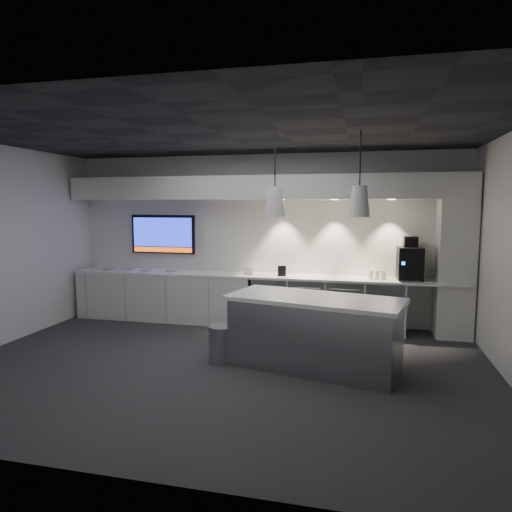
% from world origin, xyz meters
% --- Properties ---
extents(floor, '(7.00, 7.00, 0.00)m').
position_xyz_m(floor, '(0.00, 0.00, 0.00)').
color(floor, '#2D2D2F').
rests_on(floor, ground).
extents(ceiling, '(7.00, 7.00, 0.00)m').
position_xyz_m(ceiling, '(0.00, 0.00, 3.00)').
color(ceiling, black).
rests_on(ceiling, wall_back).
extents(wall_back, '(7.00, 0.00, 7.00)m').
position_xyz_m(wall_back, '(0.00, 2.50, 1.50)').
color(wall_back, white).
rests_on(wall_back, floor).
extents(wall_front, '(7.00, 0.00, 7.00)m').
position_xyz_m(wall_front, '(0.00, -2.50, 1.50)').
color(wall_front, white).
rests_on(wall_front, floor).
extents(back_counter, '(6.80, 0.65, 0.04)m').
position_xyz_m(back_counter, '(0.00, 2.17, 0.88)').
color(back_counter, white).
rests_on(back_counter, left_base_cabinets).
extents(left_base_cabinets, '(3.30, 0.63, 0.86)m').
position_xyz_m(left_base_cabinets, '(-1.75, 2.17, 0.43)').
color(left_base_cabinets, white).
rests_on(left_base_cabinets, floor).
extents(fridge_unit_a, '(0.60, 0.61, 0.85)m').
position_xyz_m(fridge_unit_a, '(0.25, 2.17, 0.42)').
color(fridge_unit_a, gray).
rests_on(fridge_unit_a, floor).
extents(fridge_unit_b, '(0.60, 0.61, 0.85)m').
position_xyz_m(fridge_unit_b, '(0.88, 2.17, 0.42)').
color(fridge_unit_b, gray).
rests_on(fridge_unit_b, floor).
extents(fridge_unit_c, '(0.60, 0.61, 0.85)m').
position_xyz_m(fridge_unit_c, '(1.51, 2.17, 0.42)').
color(fridge_unit_c, gray).
rests_on(fridge_unit_c, floor).
extents(fridge_unit_d, '(0.60, 0.61, 0.85)m').
position_xyz_m(fridge_unit_d, '(2.14, 2.17, 0.42)').
color(fridge_unit_d, gray).
rests_on(fridge_unit_d, floor).
extents(backsplash, '(4.60, 0.03, 1.30)m').
position_xyz_m(backsplash, '(1.20, 2.48, 1.55)').
color(backsplash, white).
rests_on(backsplash, wall_back).
extents(soffit, '(6.90, 0.60, 0.40)m').
position_xyz_m(soffit, '(0.00, 2.20, 2.40)').
color(soffit, white).
rests_on(soffit, wall_back).
extents(column, '(0.55, 0.55, 2.60)m').
position_xyz_m(column, '(3.20, 2.20, 1.30)').
color(column, white).
rests_on(column, floor).
extents(wall_tv, '(1.25, 0.07, 0.72)m').
position_xyz_m(wall_tv, '(-1.90, 2.45, 1.56)').
color(wall_tv, black).
rests_on(wall_tv, wall_back).
extents(island, '(2.37, 1.43, 0.94)m').
position_xyz_m(island, '(1.20, 0.26, 0.47)').
color(island, gray).
rests_on(island, floor).
extents(bin, '(0.45, 0.45, 0.49)m').
position_xyz_m(bin, '(-0.05, 0.22, 0.25)').
color(bin, gray).
rests_on(bin, floor).
extents(coffee_machine, '(0.41, 0.57, 0.70)m').
position_xyz_m(coffee_machine, '(2.52, 2.20, 1.19)').
color(coffee_machine, black).
rests_on(coffee_machine, back_counter).
extents(sign_black, '(0.14, 0.06, 0.18)m').
position_xyz_m(sign_black, '(0.44, 2.08, 0.99)').
color(sign_black, black).
rests_on(sign_black, back_counter).
extents(sign_white, '(0.18, 0.06, 0.14)m').
position_xyz_m(sign_white, '(-0.15, 2.09, 0.97)').
color(sign_white, white).
rests_on(sign_white, back_counter).
extents(cup_cluster, '(0.28, 0.18, 0.15)m').
position_xyz_m(cup_cluster, '(2.01, 2.16, 0.98)').
color(cup_cluster, white).
rests_on(cup_cluster, back_counter).
extents(tray_a, '(0.19, 0.19, 0.02)m').
position_xyz_m(tray_a, '(-2.87, 2.13, 0.91)').
color(tray_a, '#989898').
rests_on(tray_a, back_counter).
extents(tray_b, '(0.19, 0.19, 0.02)m').
position_xyz_m(tray_b, '(-2.47, 2.17, 0.91)').
color(tray_b, '#989898').
rests_on(tray_b, back_counter).
extents(tray_c, '(0.17, 0.17, 0.02)m').
position_xyz_m(tray_c, '(-2.11, 2.11, 0.91)').
color(tray_c, '#989898').
rests_on(tray_c, back_counter).
extents(tray_d, '(0.17, 0.17, 0.02)m').
position_xyz_m(tray_d, '(-1.62, 2.15, 0.91)').
color(tray_d, '#989898').
rests_on(tray_d, back_counter).
extents(pendant_left, '(0.27, 0.27, 1.08)m').
position_xyz_m(pendant_left, '(0.67, 0.26, 2.15)').
color(pendant_left, white).
rests_on(pendant_left, ceiling).
extents(pendant_right, '(0.27, 0.27, 1.08)m').
position_xyz_m(pendant_right, '(1.72, 0.26, 2.15)').
color(pendant_right, white).
rests_on(pendant_right, ceiling).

